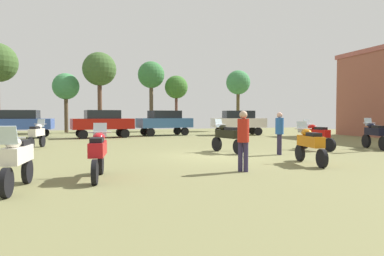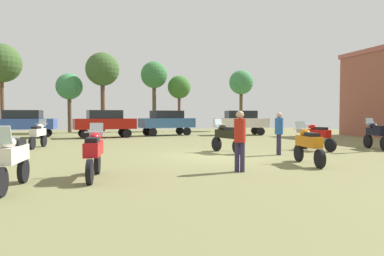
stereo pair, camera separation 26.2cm
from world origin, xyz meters
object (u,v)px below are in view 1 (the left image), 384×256
(motorcycle_11, at_px, (374,134))
(car_3, at_px, (165,121))
(person_1, at_px, (279,130))
(motorcycle_2, at_px, (316,135))
(tree_5, at_px, (176,88))
(motorcycle_10, at_px, (98,152))
(car_5, at_px, (103,122))
(motorcycle_9, at_px, (17,158))
(tree_6, at_px, (99,70))
(tree_7, at_px, (151,76))
(motorcycle_7, at_px, (310,143))
(person_2, at_px, (243,136))
(tree_2, at_px, (66,87))
(car_2, at_px, (21,122))
(motorcycle_1, at_px, (37,134))
(motorcycle_8, at_px, (227,136))
(tree_3, at_px, (238,83))
(car_4, at_px, (238,121))

(motorcycle_11, xyz_separation_m, car_3, (-7.47, 13.63, 0.43))
(person_1, bearing_deg, motorcycle_2, 127.11)
(motorcycle_11, bearing_deg, tree_5, 116.73)
(motorcycle_10, bearing_deg, car_5, 94.71)
(motorcycle_2, bearing_deg, motorcycle_10, -163.62)
(motorcycle_9, relative_size, car_3, 0.46)
(motorcycle_9, bearing_deg, tree_6, -89.76)
(motorcycle_2, relative_size, car_3, 0.49)
(motorcycle_11, xyz_separation_m, tree_7, (-7.25, 21.02, 4.85))
(motorcycle_7, height_order, person_2, person_2)
(person_2, distance_m, tree_2, 25.84)
(motorcycle_9, height_order, car_3, car_3)
(motorcycle_2, distance_m, motorcycle_7, 5.05)
(car_2, xyz_separation_m, car_3, (10.51, 0.08, 0.00))
(motorcycle_1, xyz_separation_m, tree_5, (11.05, 15.50, 3.72))
(motorcycle_2, distance_m, tree_5, 20.60)
(motorcycle_10, height_order, person_1, person_1)
(motorcycle_8, xyz_separation_m, tree_6, (-4.88, 18.76, 5.07))
(car_5, distance_m, tree_6, 8.56)
(motorcycle_11, height_order, tree_3, tree_3)
(motorcycle_1, height_order, tree_2, tree_2)
(motorcycle_10, xyz_separation_m, car_4, (11.55, 16.65, 0.46))
(car_2, relative_size, tree_7, 0.62)
(person_1, height_order, tree_3, tree_3)
(motorcycle_11, distance_m, tree_5, 21.52)
(motorcycle_10, height_order, car_2, car_2)
(motorcycle_9, xyz_separation_m, car_3, (7.33, 18.60, 0.46))
(tree_2, bearing_deg, motorcycle_10, -84.71)
(motorcycle_9, height_order, motorcycle_10, same)
(car_5, distance_m, person_1, 14.58)
(person_1, bearing_deg, car_3, -160.08)
(tree_5, bearing_deg, tree_7, 172.18)
(motorcycle_11, relative_size, person_2, 1.17)
(person_1, bearing_deg, motorcycle_1, -107.56)
(motorcycle_11, xyz_separation_m, car_5, (-12.36, 12.22, 0.43))
(car_2, bearing_deg, motorcycle_9, -166.93)
(motorcycle_9, relative_size, tree_6, 0.28)
(motorcycle_8, distance_m, tree_5, 20.54)
(motorcycle_11, height_order, car_2, car_2)
(tree_3, xyz_separation_m, tree_7, (-8.90, 1.48, 0.63))
(car_2, distance_m, tree_6, 9.37)
(motorcycle_2, relative_size, tree_7, 0.31)
(motorcycle_10, distance_m, car_5, 16.35)
(car_2, height_order, car_3, same)
(motorcycle_2, distance_m, car_2, 19.91)
(motorcycle_11, bearing_deg, car_5, 149.17)
(tree_6, bearing_deg, person_1, -71.73)
(car_2, height_order, tree_3, tree_3)
(motorcycle_11, bearing_deg, motorcycle_8, -171.17)
(tree_2, bearing_deg, car_2, -110.31)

